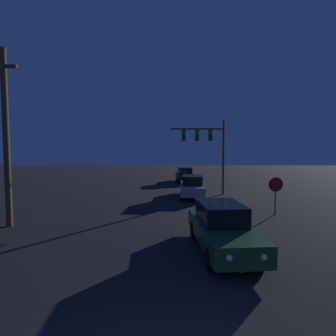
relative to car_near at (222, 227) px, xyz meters
name	(u,v)px	position (x,y,z in m)	size (l,w,h in m)	color
car_near	(222,227)	(0.00, 0.00, 0.00)	(1.99, 4.88, 1.66)	#1E4728
car_mid	(192,186)	(0.07, 10.77, 0.00)	(2.09, 4.90, 1.66)	#99999E
car_far	(185,175)	(0.21, 20.23, 0.00)	(1.86, 4.84, 1.66)	black
traffic_signal_mast	(208,144)	(1.47, 11.99, 3.31)	(4.39, 0.30, 6.04)	brown
stop_sign	(276,189)	(4.08, 5.04, 0.65)	(0.80, 0.07, 2.10)	brown
utility_pole	(6,136)	(-9.38, 3.05, 3.41)	(1.23, 0.28, 8.21)	brown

